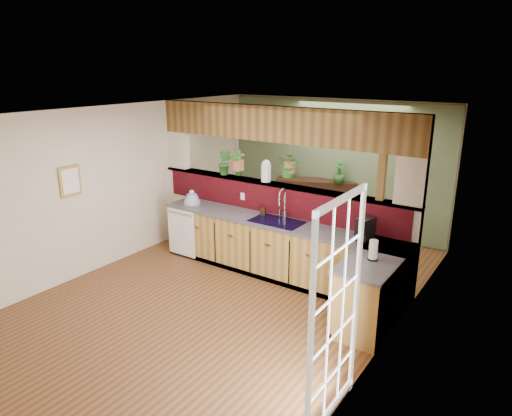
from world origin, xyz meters
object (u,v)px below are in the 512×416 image
Objects in this scene: dish_stack at (192,199)px; paper_towel at (373,250)px; faucet at (283,203)px; coffee_maker at (365,230)px; soap_dispenser at (263,210)px; glass_jar at (266,171)px; shelving_console at (316,205)px.

dish_stack is 1.04× the size of paper_towel.
faucet is 1.64× the size of coffee_maker.
soap_dispenser is 0.50× the size of glass_jar.
faucet is 1.82× the size of paper_towel.
faucet is at bearing -25.77° from glass_jar.
soap_dispenser is 0.59× the size of coffee_maker.
paper_towel reaches higher than soap_dispenser.
glass_jar reaches higher than paper_towel.
glass_jar reaches higher than dish_stack.
coffee_maker is 0.70m from paper_towel.
coffee_maker is at bearing 0.96° from dish_stack.
paper_towel is at bearing -23.49° from glass_jar.
faucet is 1.74m from dish_stack.
faucet is 2.79× the size of soap_dispenser.
shelving_console is at bearing 145.63° from coffee_maker.
paper_towel is 0.17× the size of shelving_console.
paper_towel is 3.66m from shelving_console.
coffee_maker is 2.97m from shelving_console.
faucet is 1.88m from paper_towel.
faucet is at bearing -99.07° from shelving_console.
coffee_maker reaches higher than paper_towel.
soap_dispenser is (1.36, 0.16, 0.01)m from dish_stack.
dish_stack is 0.18× the size of shelving_console.
shelving_console is at bearing 93.68° from soap_dispenser.
faucet is 0.31× the size of shelving_console.
coffee_maker is (1.74, -0.11, 0.05)m from soap_dispenser.
glass_jar is at bearing -111.13° from shelving_console.
coffee_maker is at bearing 119.80° from paper_towel.
dish_stack is (-1.72, -0.17, -0.19)m from faucet.
paper_towel is at bearing -22.87° from faucet.
shelving_console is at bearing 91.13° from glass_jar.
soap_dispenser is 2.20m from shelving_console.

